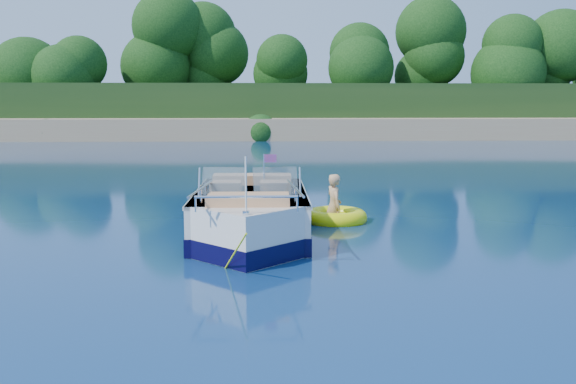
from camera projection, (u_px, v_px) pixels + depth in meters
name	position (u px, v px, depth m)	size (l,w,h in m)	color
ground	(266.00, 276.00, 9.70)	(160.00, 160.00, 0.00)	#0A2048
shoreline	(258.00, 117.00, 72.65)	(170.00, 59.00, 6.00)	tan
treeline	(258.00, 64.00, 49.50)	(150.00, 7.12, 8.19)	black
motorboat	(251.00, 219.00, 12.32)	(2.24, 6.06, 2.02)	white
tow_tube	(336.00, 217.00, 14.13)	(1.77, 1.77, 0.37)	#F2F20B
boy	(333.00, 222.00, 14.06)	(0.53, 0.35, 1.47)	tan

